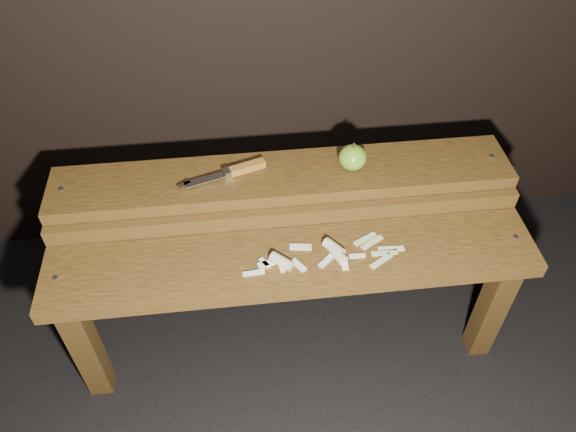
{
  "coord_description": "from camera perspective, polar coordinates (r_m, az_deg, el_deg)",
  "views": [
    {
      "loc": [
        -0.11,
        -0.92,
        1.46
      ],
      "look_at": [
        0.0,
        0.06,
        0.45
      ],
      "focal_mm": 35.0,
      "sensor_mm": 36.0,
      "label": 1
    }
  ],
  "objects": [
    {
      "name": "knife",
      "position": [
        1.45,
        -5.26,
        4.64
      ],
      "size": [
        0.23,
        0.09,
        0.02
      ],
      "color": "#966120",
      "rests_on": "bench_rear_tier"
    },
    {
      "name": "apple_scraps",
      "position": [
        1.35,
        3.36,
        -3.96
      ],
      "size": [
        0.4,
        0.12,
        0.03
      ],
      "color": "beige",
      "rests_on": "bench_front_tier"
    },
    {
      "name": "bench_front_tier",
      "position": [
        1.4,
        0.57,
        -6.28
      ],
      "size": [
        1.2,
        0.2,
        0.42
      ],
      "color": "#39250E",
      "rests_on": "ground"
    },
    {
      "name": "ground",
      "position": [
        1.73,
        0.23,
        -11.95
      ],
      "size": [
        60.0,
        60.0,
        0.0
      ],
      "primitive_type": "plane",
      "color": "black"
    },
    {
      "name": "apple",
      "position": [
        1.46,
        6.58,
        5.93
      ],
      "size": [
        0.07,
        0.07,
        0.08
      ],
      "color": "#6A9D20",
      "rests_on": "bench_rear_tier"
    },
    {
      "name": "bench_rear_tier",
      "position": [
        1.51,
        -0.46,
        1.89
      ],
      "size": [
        1.2,
        0.21,
        0.5
      ],
      "color": "#39250E",
      "rests_on": "ground"
    }
  ]
}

